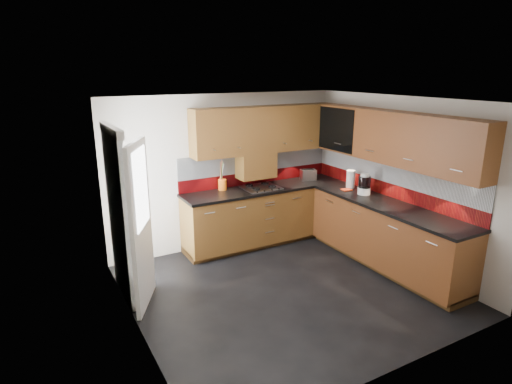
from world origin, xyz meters
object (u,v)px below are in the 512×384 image
food_processor (364,185)px  gas_hob (261,187)px  utensil_pot (222,183)px  toaster (308,175)px

food_processor → gas_hob: bearing=138.9°
utensil_pot → toaster: bearing=-5.4°
gas_hob → toaster: bearing=4.7°
gas_hob → toaster: size_ratio=1.96×
gas_hob → toaster: 0.97m
toaster → food_processor: food_processor is taller
utensil_pot → toaster: 1.54m
gas_hob → food_processor: size_ratio=1.76×
gas_hob → food_processor: 1.58m
gas_hob → utensil_pot: size_ratio=1.18×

